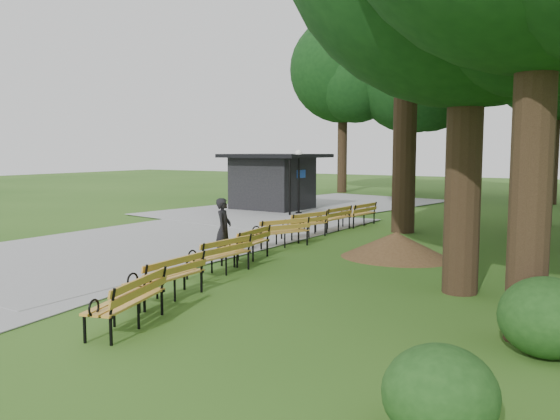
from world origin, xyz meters
The scene contains 15 objects.
ground centered at (0.00, 0.00, 0.00)m, with size 100.00×100.00×0.00m, color #2B5618.
path centered at (-4.00, 3.00, 0.03)m, with size 12.00×38.00×0.06m, color #9A9A9C.
person centered at (-0.28, 0.86, 0.81)m, with size 0.59×0.39×1.61m, color black.
kiosk centered at (-5.82, 12.21, 1.33)m, with size 4.25×3.70×2.66m, color black, non-canonical shape.
lamp_post centered at (-3.70, 11.01, 2.08)m, with size 0.32×0.32×2.87m.
dirt_mound centered at (3.56, 3.32, 0.35)m, with size 2.50×2.50×0.70m, color #47301C.
bench_0 centered at (1.91, -4.73, 0.44)m, with size 1.90×0.64×0.88m, color gold, non-canonical shape.
bench_1 centered at (1.28, -3.09, 0.44)m, with size 1.90×0.64×0.88m, color gold, non-canonical shape.
bench_2 centered at (0.75, -0.72, 0.44)m, with size 1.90×0.64×0.88m, color gold, non-canonical shape.
bench_3 centered at (0.37, 0.92, 0.44)m, with size 1.90×0.64×0.88m, color gold, non-canonical shape.
bench_4 centered at (0.04, 3.24, 0.44)m, with size 1.90×0.64×0.88m, color gold, non-canonical shape.
bench_5 centered at (-0.20, 5.10, 0.44)m, with size 1.90×0.64×0.88m, color gold, non-canonical shape.
bench_6 centered at (-0.12, 7.11, 0.44)m, with size 1.90×0.64×0.88m, color gold, non-canonical shape.
bench_7 centered at (0.11, 8.86, 0.44)m, with size 1.90×0.64×0.88m, color gold, non-canonical shape.
shrub_0 centered at (7.89, -2.64, 0.00)m, with size 1.32×1.32×1.12m, color #193D14.
Camera 1 is at (8.74, -11.24, 2.88)m, focal length 37.05 mm.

